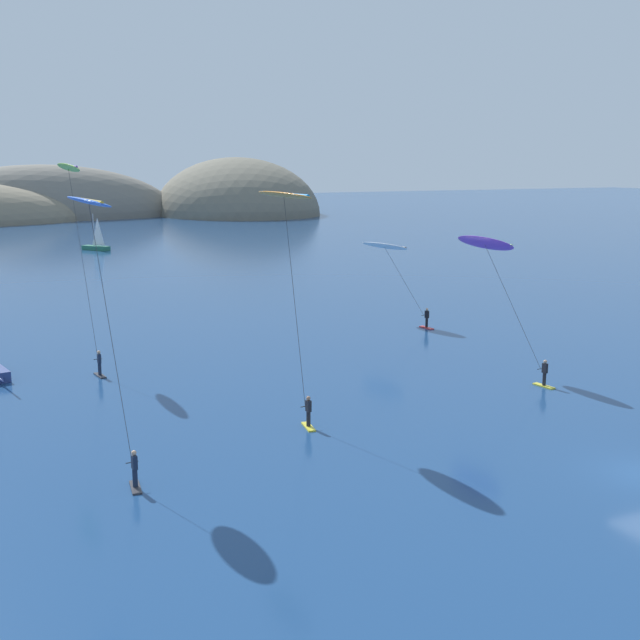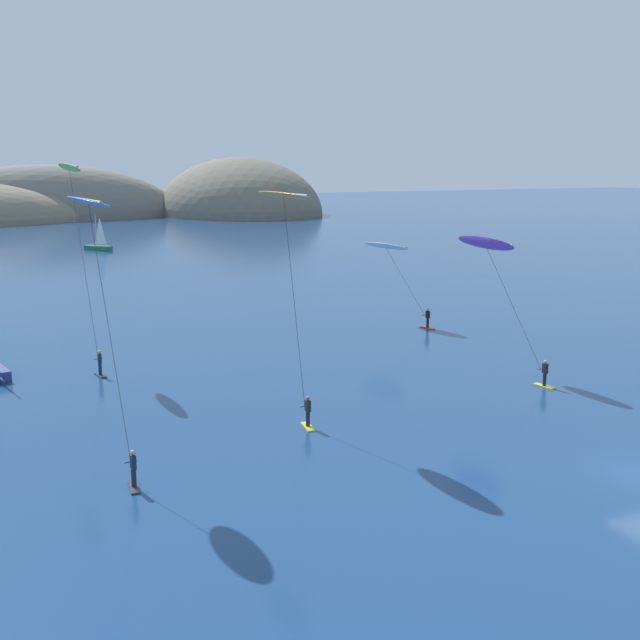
# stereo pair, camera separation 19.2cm
# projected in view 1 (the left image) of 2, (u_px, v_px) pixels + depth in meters

# --- Properties ---
(headland_island) EXTENTS (125.18, 51.49, 29.53)m
(headland_island) POSITION_uv_depth(u_px,v_px,m) (105.00, 218.00, 197.41)
(headland_island) COLOR #7A705B
(headland_island) RESTS_ON ground
(sailboat_far) EXTENTS (4.24, 5.40, 5.70)m
(sailboat_far) POSITION_uv_depth(u_px,v_px,m) (94.00, 246.00, 125.63)
(sailboat_far) COLOR #23664C
(sailboat_far) RESTS_ON ground
(kitesurfer_blue) EXTENTS (2.03, 8.54, 12.24)m
(kitesurfer_blue) POSITION_uv_depth(u_px,v_px,m) (92.00, 221.00, 36.30)
(kitesurfer_blue) COLOR #2D2D33
(kitesurfer_blue) RESTS_ON ground
(kitesurfer_orange) EXTENTS (1.77, 6.26, 12.27)m
(kitesurfer_orange) POSITION_uv_depth(u_px,v_px,m) (286.00, 212.00, 41.98)
(kitesurfer_orange) COLOR yellow
(kitesurfer_orange) RESTS_ON ground
(kitesurfer_white) EXTENTS (2.98, 8.51, 6.88)m
(kitesurfer_white) POSITION_uv_depth(u_px,v_px,m) (388.00, 251.00, 69.44)
(kitesurfer_white) COLOR red
(kitesurfer_white) RESTS_ON ground
(kitesurfer_purple) EXTENTS (1.73, 9.41, 8.95)m
(kitesurfer_purple) POSITION_uv_depth(u_px,v_px,m) (489.00, 252.00, 52.84)
(kitesurfer_purple) COLOR yellow
(kitesurfer_purple) RESTS_ON ground
(kitesurfer_lime) EXTENTS (1.42, 9.39, 13.68)m
(kitesurfer_lime) POSITION_uv_depth(u_px,v_px,m) (71.00, 185.00, 54.38)
(kitesurfer_lime) COLOR #2D2D33
(kitesurfer_lime) RESTS_ON ground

